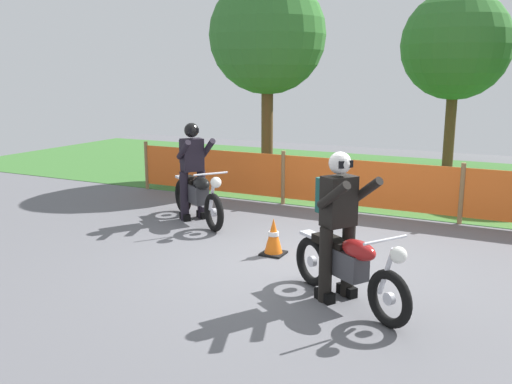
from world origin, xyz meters
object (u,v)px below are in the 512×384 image
object	(u,v)px
motorcycle_lead	(198,196)
rider_trailing	(338,217)
motorcycle_trailing	(348,267)
rider_lead	(192,166)
traffic_cone	(273,237)

from	to	relation	value
motorcycle_lead	rider_trailing	world-z (taller)	rider_trailing
motorcycle_trailing	rider_lead	size ratio (longest dim) A/B	0.98
motorcycle_lead	rider_lead	distance (m)	0.54
rider_lead	traffic_cone	size ratio (longest dim) A/B	3.19
motorcycle_trailing	rider_lead	bearing A→B (deg)	179.49
motorcycle_lead	rider_trailing	xyz separation A→B (m)	(3.20, -2.13, 0.49)
motorcycle_lead	motorcycle_trailing	world-z (taller)	motorcycle_lead
motorcycle_lead	rider_trailing	distance (m)	3.87
rider_lead	motorcycle_lead	bearing A→B (deg)	0.51
motorcycle_lead	traffic_cone	bearing A→B (deg)	6.75
rider_lead	traffic_cone	distance (m)	2.49
rider_lead	traffic_cone	bearing A→B (deg)	6.18
motorcycle_lead	traffic_cone	distance (m)	2.18
motorcycle_trailing	rider_lead	xyz separation A→B (m)	(-3.55, 2.37, 0.51)
rider_lead	rider_trailing	xyz separation A→B (m)	(3.38, -2.25, 0.00)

